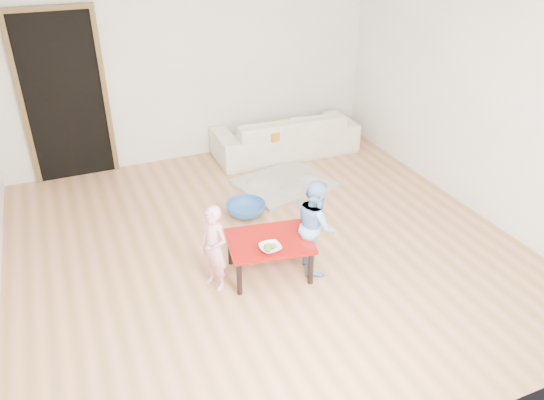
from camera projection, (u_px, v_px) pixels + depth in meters
floor at (264, 246)px, 5.48m from camera, size 5.00×5.00×0.01m
back_wall at (191, 62)px, 6.85m from camera, size 5.00×0.02×2.60m
right_wall at (478, 95)px, 5.69m from camera, size 0.02×5.00×2.60m
doorway at (64, 99)px, 6.42m from camera, size 1.02×0.08×2.11m
sofa at (285, 134)px, 7.38m from camera, size 1.99×0.81×0.58m
cushion at (276, 131)px, 7.09m from camera, size 0.52×0.48×0.11m
red_table at (269, 256)px, 4.99m from camera, size 0.85×0.69×0.38m
bowl at (270, 248)px, 4.73m from camera, size 0.19×0.19×0.05m
broccoli at (270, 248)px, 4.73m from camera, size 0.12×0.12×0.06m
child_pink at (214, 248)px, 4.72m from camera, size 0.31×0.36×0.82m
child_blue at (316, 225)px, 4.97m from camera, size 0.44×0.52×0.92m
basin at (246, 209)px, 6.00m from camera, size 0.45×0.45×0.14m
blanket at (284, 184)px, 6.64m from camera, size 1.24×1.11×0.05m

